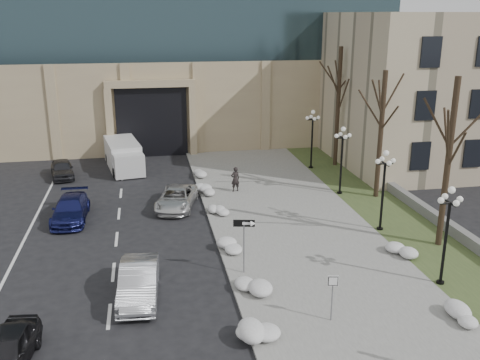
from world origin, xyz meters
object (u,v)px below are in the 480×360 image
object	(u,v)px
car_a	(7,351)
car_c	(70,209)
car_e	(62,169)
car_d	(177,198)
lamppost_b	(384,180)
lamppost_d	(312,131)
pedestrian	(235,179)
lamppost_a	(448,223)
lamppost_c	(342,151)
box_truck	(124,156)
keep_sign	(333,289)
one_way_sign	(248,230)
car_b	(139,282)

from	to	relation	value
car_a	car_c	xyz separation A→B (m)	(0.51, 14.19, 0.02)
car_e	car_d	bearing A→B (deg)	-56.43
lamppost_b	lamppost_d	size ratio (longest dim) A/B	1.00
car_c	pedestrian	bearing A→B (deg)	18.37
pedestrian	lamppost_a	world-z (taller)	lamppost_a
lamppost_c	pedestrian	bearing A→B (deg)	166.30
car_a	box_truck	bearing A→B (deg)	88.78
lamppost_a	car_e	bearing A→B (deg)	132.97
car_a	lamppost_b	world-z (taller)	lamppost_b
lamppost_a	lamppost_c	bearing A→B (deg)	90.00
box_truck	lamppost_a	bearing A→B (deg)	-66.24
lamppost_d	car_a	bearing A→B (deg)	-129.11
car_e	lamppost_d	bearing A→B (deg)	-14.29
car_c	box_truck	xyz separation A→B (m)	(2.89, 10.93, 0.34)
car_c	car_a	bearing A→B (deg)	-90.84
car_a	box_truck	size ratio (longest dim) A/B	0.56
lamppost_d	car_c	bearing A→B (deg)	-155.35
keep_sign	lamppost_d	distance (m)	22.45
car_c	keep_sign	size ratio (longest dim) A/B	2.28
lamppost_d	keep_sign	bearing A→B (deg)	-105.52
car_d	one_way_sign	distance (m)	10.33
box_truck	car_a	bearing A→B (deg)	-107.26
lamppost_b	lamppost_c	xyz separation A→B (m)	(0.00, 6.50, 0.00)
keep_sign	car_b	bearing A→B (deg)	166.90
car_c	lamppost_a	distance (m)	21.11
one_way_sign	keep_sign	xyz separation A→B (m)	(2.50, -4.66, -0.77)
car_e	one_way_sign	world-z (taller)	one_way_sign
car_a	car_d	distance (m)	16.67
car_a	one_way_sign	distance (m)	11.11
lamppost_c	lamppost_d	distance (m)	6.50
car_a	pedestrian	distance (m)	20.70
car_b	one_way_sign	size ratio (longest dim) A/B	1.65
car_d	box_truck	distance (m)	10.56
car_a	lamppost_a	xyz separation A→B (m)	(18.10, 2.76, 2.40)
car_d	lamppost_c	size ratio (longest dim) A/B	0.99
car_c	pedestrian	distance (m)	11.10
car_c	lamppost_a	bearing A→B (deg)	-31.79
car_e	one_way_sign	xyz separation A→B (m)	(10.77, -18.11, 1.65)
one_way_sign	lamppost_d	bearing A→B (deg)	75.20
car_b	car_e	world-z (taller)	car_b
car_c	keep_sign	xyz separation A→B (m)	(11.59, -13.51, 0.85)
pedestrian	lamppost_b	world-z (taller)	lamppost_b
car_a	car_e	xyz separation A→B (m)	(-1.17, 23.44, -0.00)
car_a	lamppost_b	distance (m)	20.47
keep_sign	lamppost_a	bearing A→B (deg)	30.47
car_d	keep_sign	world-z (taller)	keep_sign
car_d	lamppost_c	bearing A→B (deg)	17.87
car_b	lamppost_c	distance (m)	18.02
car_b	lamppost_c	bearing A→B (deg)	44.31
box_truck	one_way_sign	xyz separation A→B (m)	(6.20, -19.79, 1.28)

